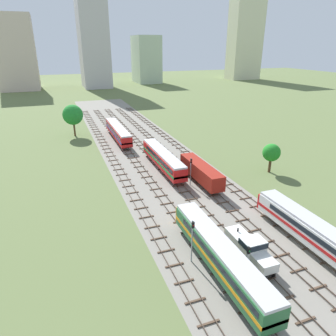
{
  "coord_description": "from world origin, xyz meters",
  "views": [
    {
      "loc": [
        -20.31,
        -8.62,
        25.11
      ],
      "look_at": [
        0.0,
        46.24,
        1.5
      ],
      "focal_mm": 32.77,
      "sensor_mm": 36.0,
      "label": 1
    }
  ],
  "objects_px": {
    "diesel_railcar_centre_left_far": "(163,158)",
    "passenger_coach_left_farther": "(118,131)",
    "freight_boxcar_centre_midfar": "(201,171)",
    "signal_post_near": "(192,236)",
    "diesel_railcar_left_near": "(220,254)",
    "signal_post_mid": "(247,258)",
    "signal_post_nearest": "(191,168)",
    "shunter_loco_centre_left_mid": "(250,247)",
    "diesel_railcar_centre_right_nearest": "(316,233)"
  },
  "relations": [
    {
      "from": "diesel_railcar_centre_right_nearest",
      "to": "diesel_railcar_left_near",
      "type": "xyz_separation_m",
      "value": [
        -13.6,
        0.62,
        0.0
      ]
    },
    {
      "from": "diesel_railcar_left_near",
      "to": "freight_boxcar_centre_midfar",
      "type": "xyz_separation_m",
      "value": [
        9.07,
        23.54,
        -0.15
      ]
    },
    {
      "from": "signal_post_near",
      "to": "diesel_railcar_centre_left_far",
      "type": "bearing_deg",
      "value": 77.16
    },
    {
      "from": "diesel_railcar_centre_right_nearest",
      "to": "shunter_loco_centre_left_mid",
      "type": "distance_m",
      "value": 9.15
    },
    {
      "from": "diesel_railcar_centre_left_far",
      "to": "signal_post_nearest",
      "type": "height_order",
      "value": "signal_post_nearest"
    },
    {
      "from": "diesel_railcar_centre_right_nearest",
      "to": "signal_post_nearest",
      "type": "height_order",
      "value": "signal_post_nearest"
    },
    {
      "from": "signal_post_mid",
      "to": "signal_post_near",
      "type": "bearing_deg",
      "value": 132.71
    },
    {
      "from": "diesel_railcar_centre_left_far",
      "to": "passenger_coach_left_farther",
      "type": "xyz_separation_m",
      "value": [
        -4.53,
        24.95,
        0.02
      ]
    },
    {
      "from": "diesel_railcar_centre_right_nearest",
      "to": "diesel_railcar_left_near",
      "type": "distance_m",
      "value": 13.61
    },
    {
      "from": "shunter_loco_centre_left_mid",
      "to": "signal_post_nearest",
      "type": "xyz_separation_m",
      "value": [
        2.27,
        22.86,
        1.49
      ]
    },
    {
      "from": "signal_post_near",
      "to": "signal_post_mid",
      "type": "xyz_separation_m",
      "value": [
        4.53,
        -4.91,
        -0.78
      ]
    },
    {
      "from": "diesel_railcar_centre_right_nearest",
      "to": "signal_post_mid",
      "type": "relative_size",
      "value": 4.52
    },
    {
      "from": "diesel_railcar_left_near",
      "to": "shunter_loco_centre_left_mid",
      "type": "bearing_deg",
      "value": 5.77
    },
    {
      "from": "diesel_railcar_centre_right_nearest",
      "to": "signal_post_mid",
      "type": "height_order",
      "value": "signal_post_mid"
    },
    {
      "from": "shunter_loco_centre_left_mid",
      "to": "passenger_coach_left_farther",
      "type": "distance_m",
      "value": 57.32
    },
    {
      "from": "signal_post_near",
      "to": "signal_post_mid",
      "type": "height_order",
      "value": "signal_post_near"
    },
    {
      "from": "shunter_loco_centre_left_mid",
      "to": "signal_post_near",
      "type": "height_order",
      "value": "signal_post_near"
    },
    {
      "from": "freight_boxcar_centre_midfar",
      "to": "signal_post_nearest",
      "type": "distance_m",
      "value": 2.51
    },
    {
      "from": "passenger_coach_left_farther",
      "to": "signal_post_mid",
      "type": "distance_m",
      "value": 59.75
    },
    {
      "from": "diesel_railcar_centre_left_far",
      "to": "signal_post_mid",
      "type": "xyz_separation_m",
      "value": [
        -2.27,
        -34.75,
        0.33
      ]
    },
    {
      "from": "shunter_loco_centre_left_mid",
      "to": "freight_boxcar_centre_midfar",
      "type": "height_order",
      "value": "freight_boxcar_centre_midfar"
    },
    {
      "from": "diesel_railcar_centre_right_nearest",
      "to": "diesel_railcar_centre_left_far",
      "type": "height_order",
      "value": "same"
    },
    {
      "from": "diesel_railcar_centre_right_nearest",
      "to": "signal_post_nearest",
      "type": "distance_m",
      "value": 24.9
    },
    {
      "from": "signal_post_mid",
      "to": "freight_boxcar_centre_midfar",
      "type": "bearing_deg",
      "value": 75.14
    },
    {
      "from": "signal_post_nearest",
      "to": "signal_post_mid",
      "type": "xyz_separation_m",
      "value": [
        -4.53,
        -25.43,
        -0.58
      ]
    },
    {
      "from": "diesel_railcar_left_near",
      "to": "signal_post_nearest",
      "type": "bearing_deg",
      "value": 73.74
    },
    {
      "from": "passenger_coach_left_farther",
      "to": "signal_post_nearest",
      "type": "height_order",
      "value": "signal_post_nearest"
    },
    {
      "from": "passenger_coach_left_farther",
      "to": "signal_post_near",
      "type": "height_order",
      "value": "signal_post_near"
    },
    {
      "from": "diesel_railcar_centre_left_far",
      "to": "signal_post_near",
      "type": "height_order",
      "value": "signal_post_near"
    },
    {
      "from": "diesel_railcar_centre_right_nearest",
      "to": "passenger_coach_left_farther",
      "type": "xyz_separation_m",
      "value": [
        -13.6,
        58.21,
        0.02
      ]
    },
    {
      "from": "diesel_railcar_left_near",
      "to": "signal_post_mid",
      "type": "relative_size",
      "value": 4.52
    },
    {
      "from": "freight_boxcar_centre_midfar",
      "to": "signal_post_nearest",
      "type": "xyz_separation_m",
      "value": [
        -2.27,
        -0.23,
        1.05
      ]
    },
    {
      "from": "diesel_railcar_centre_right_nearest",
      "to": "diesel_railcar_centre_left_far",
      "type": "relative_size",
      "value": 1.0
    },
    {
      "from": "shunter_loco_centre_left_mid",
      "to": "diesel_railcar_centre_left_far",
      "type": "bearing_deg",
      "value": 90.0
    },
    {
      "from": "shunter_loco_centre_left_mid",
      "to": "passenger_coach_left_farther",
      "type": "relative_size",
      "value": 0.38
    },
    {
      "from": "signal_post_nearest",
      "to": "diesel_railcar_centre_left_far",
      "type": "bearing_deg",
      "value": 103.67
    },
    {
      "from": "signal_post_nearest",
      "to": "signal_post_mid",
      "type": "height_order",
      "value": "signal_post_nearest"
    },
    {
      "from": "diesel_railcar_centre_left_far",
      "to": "signal_post_nearest",
      "type": "bearing_deg",
      "value": -76.33
    },
    {
      "from": "freight_boxcar_centre_midfar",
      "to": "signal_post_near",
      "type": "distance_m",
      "value": 23.67
    },
    {
      "from": "signal_post_near",
      "to": "diesel_railcar_centre_right_nearest",
      "type": "bearing_deg",
      "value": -12.16
    },
    {
      "from": "freight_boxcar_centre_midfar",
      "to": "signal_post_near",
      "type": "height_order",
      "value": "signal_post_near"
    },
    {
      "from": "signal_post_nearest",
      "to": "freight_boxcar_centre_midfar",
      "type": "bearing_deg",
      "value": 5.69
    },
    {
      "from": "diesel_railcar_left_near",
      "to": "passenger_coach_left_farther",
      "type": "height_order",
      "value": "same"
    },
    {
      "from": "freight_boxcar_centre_midfar",
      "to": "signal_post_near",
      "type": "bearing_deg",
      "value": -118.66
    },
    {
      "from": "passenger_coach_left_farther",
      "to": "freight_boxcar_centre_midfar",
      "type": "bearing_deg",
      "value": -75.08
    },
    {
      "from": "shunter_loco_centre_left_mid",
      "to": "diesel_railcar_centre_left_far",
      "type": "xyz_separation_m",
      "value": [
        0.0,
        32.18,
        0.59
      ]
    },
    {
      "from": "signal_post_mid",
      "to": "diesel_railcar_centre_left_far",
      "type": "bearing_deg",
      "value": 86.27
    },
    {
      "from": "diesel_railcar_centre_right_nearest",
      "to": "signal_post_near",
      "type": "xyz_separation_m",
      "value": [
        -15.87,
        3.42,
        1.11
      ]
    },
    {
      "from": "diesel_railcar_left_near",
      "to": "signal_post_near",
      "type": "relative_size",
      "value": 3.48
    },
    {
      "from": "shunter_loco_centre_left_mid",
      "to": "passenger_coach_left_farther",
      "type": "bearing_deg",
      "value": 94.54
    }
  ]
}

